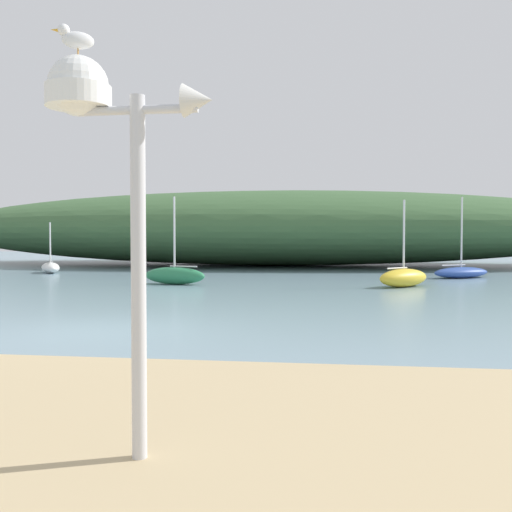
{
  "coord_description": "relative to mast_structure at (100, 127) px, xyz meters",
  "views": [
    {
      "loc": [
        4.81,
        -11.52,
        1.96
      ],
      "look_at": [
        2.21,
        7.33,
        1.32
      ],
      "focal_mm": 40.76,
      "sensor_mm": 36.0,
      "label": 1
    }
  ],
  "objects": [
    {
      "name": "sailboat_near_shore",
      "position": [
        7.72,
        24.01,
        -2.54
      ],
      "size": [
        3.23,
        2.64,
        3.82
      ],
      "color": "#2D4C9E",
      "rests_on": "ground"
    },
    {
      "name": "sailboat_far_right",
      "position": [
        -4.7,
        18.68,
        -2.45
      ],
      "size": [
        2.8,
        1.3,
        3.59
      ],
      "color": "#287A4C",
      "rests_on": "ground"
    },
    {
      "name": "sailboat_centre_water",
      "position": [
        -13.36,
        24.97,
        -2.52
      ],
      "size": [
        2.17,
        2.67,
        2.72
      ],
      "color": "white",
      "rests_on": "ground"
    },
    {
      "name": "mast_structure",
      "position": [
        0.0,
        0.0,
        0.0
      ],
      "size": [
        1.34,
        0.52,
        3.19
      ],
      "color": "silver",
      "rests_on": "beach_sand"
    },
    {
      "name": "distant_hill",
      "position": [
        -2.76,
        35.63,
        -0.29
      ],
      "size": [
        48.0,
        15.77,
        5.08
      ],
      "primitive_type": "ellipsoid",
      "color": "#3D6038",
      "rests_on": "ground"
    },
    {
      "name": "sailboat_off_point",
      "position": [
        4.46,
        18.67,
        -2.45
      ],
      "size": [
        2.51,
        2.57,
        3.38
      ],
      "color": "gold",
      "rests_on": "ground"
    },
    {
      "name": "seagull_on_radar",
      "position": [
        -0.19,
        -0.01,
        0.7
      ],
      "size": [
        0.32,
        0.21,
        0.24
      ],
      "color": "orange",
      "rests_on": "mast_structure"
    },
    {
      "name": "ground_plane",
      "position": [
        -2.96,
        7.12,
        -2.82
      ],
      "size": [
        120.0,
        120.0,
        0.0
      ],
      "primitive_type": "plane",
      "color": "#7A99A8"
    }
  ]
}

